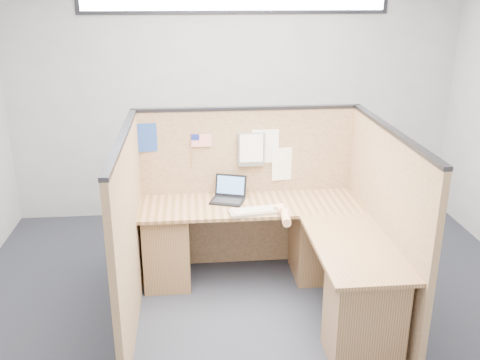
{
  "coord_description": "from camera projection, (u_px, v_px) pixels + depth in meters",
  "views": [
    {
      "loc": [
        -0.51,
        -3.65,
        2.52
      ],
      "look_at": [
        -0.11,
        0.5,
        1.02
      ],
      "focal_mm": 40.0,
      "sensor_mm": 36.0,
      "label": 1
    }
  ],
  "objects": [
    {
      "name": "laptop",
      "position": [
        227.0,
        194.0,
        4.79
      ],
      "size": [
        0.34,
        0.35,
        0.21
      ],
      "rotation": [
        0.0,
        0.0,
        -0.32
      ],
      "color": "black",
      "rests_on": "l_desk"
    },
    {
      "name": "wall_front",
      "position": [
        354.0,
        354.0,
        1.74
      ],
      "size": [
        5.0,
        0.0,
        5.0
      ],
      "primitive_type": "plane",
      "rotation": [
        -1.57,
        0.0,
        0.0
      ],
      "color": "#9A9C9F",
      "rests_on": "floor"
    },
    {
      "name": "file_holder",
      "position": [
        251.0,
        149.0,
        4.82
      ],
      "size": [
        0.24,
        0.05,
        0.3
      ],
      "color": "slate",
      "rests_on": "cubicle_partitions"
    },
    {
      "name": "mouse",
      "position": [
        280.0,
        209.0,
        4.53
      ],
      "size": [
        0.12,
        0.1,
        0.04
      ],
      "primitive_type": "ellipsoid",
      "rotation": [
        0.0,
        0.0,
        0.32
      ],
      "color": "silver",
      "rests_on": "l_desk"
    },
    {
      "name": "blue_poster",
      "position": [
        149.0,
        138.0,
        4.72
      ],
      "size": [
        0.19,
        0.02,
        0.26
      ],
      "primitive_type": "cube",
      "rotation": [
        0.0,
        0.0,
        0.11
      ],
      "color": "navy",
      "rests_on": "cubicle_partitions"
    },
    {
      "name": "paper_left",
      "position": [
        265.0,
        146.0,
        4.85
      ],
      "size": [
        0.24,
        0.0,
        0.31
      ],
      "primitive_type": "cube",
      "rotation": [
        0.0,
        0.0,
        -0.0
      ],
      "color": "white",
      "rests_on": "cubicle_partitions"
    },
    {
      "name": "l_desk",
      "position": [
        278.0,
        258.0,
        4.47
      ],
      "size": [
        1.95,
        1.75,
        0.73
      ],
      "color": "brown",
      "rests_on": "floor"
    },
    {
      "name": "keyboard",
      "position": [
        257.0,
        211.0,
        4.52
      ],
      "size": [
        0.5,
        0.23,
        0.03
      ],
      "rotation": [
        0.0,
        0.0,
        0.15
      ],
      "color": "gray",
      "rests_on": "l_desk"
    },
    {
      "name": "floor",
      "position": [
        260.0,
        319.0,
        4.32
      ],
      "size": [
        5.0,
        5.0,
        0.0
      ],
      "primitive_type": "plane",
      "color": "black",
      "rests_on": "ground"
    },
    {
      "name": "hand_forearm",
      "position": [
        284.0,
        214.0,
        4.4
      ],
      "size": [
        0.11,
        0.38,
        0.08
      ],
      "color": "tan",
      "rests_on": "l_desk"
    },
    {
      "name": "cubicle_partitions",
      "position": [
        254.0,
        211.0,
        4.46
      ],
      "size": [
        2.06,
        1.83,
        1.53
      ],
      "color": "brown",
      "rests_on": "floor"
    },
    {
      "name": "wall_back",
      "position": [
        235.0,
        95.0,
        5.95
      ],
      "size": [
        5.0,
        0.0,
        5.0
      ],
      "primitive_type": "plane",
      "rotation": [
        1.57,
        0.0,
        0.0
      ],
      "color": "#9A9C9F",
      "rests_on": "floor"
    },
    {
      "name": "american_flag",
      "position": [
        199.0,
        141.0,
        4.76
      ],
      "size": [
        0.18,
        0.01,
        0.32
      ],
      "color": "olive",
      "rests_on": "cubicle_partitions"
    },
    {
      "name": "paper_right",
      "position": [
        285.0,
        164.0,
        4.92
      ],
      "size": [
        0.24,
        0.04,
        0.31
      ],
      "primitive_type": "cube",
      "rotation": [
        0.0,
        0.0,
        0.13
      ],
      "color": "white",
      "rests_on": "cubicle_partitions"
    }
  ]
}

